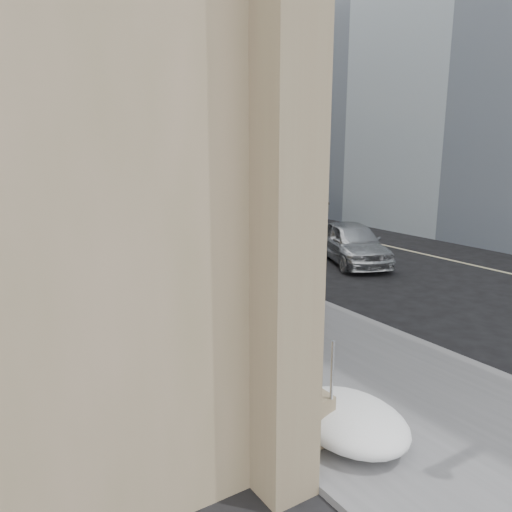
% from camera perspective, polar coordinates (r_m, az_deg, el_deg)
% --- Properties ---
extents(ground, '(140.00, 140.00, 0.00)m').
position_cam_1_polar(ground, '(10.43, 8.63, -13.10)').
color(ground, black).
rests_on(ground, ground).
extents(sidewalk, '(5.00, 80.00, 0.12)m').
position_cam_1_polar(sidewalk, '(18.64, -12.06, -1.31)').
color(sidewalk, '#555557').
rests_on(sidewalk, ground).
extents(curb, '(0.24, 80.00, 0.12)m').
position_cam_1_polar(curb, '(19.68, -4.93, -0.32)').
color(curb, slate).
rests_on(curb, ground).
extents(lane_line, '(0.15, 70.00, 0.01)m').
position_cam_1_polar(lane_line, '(24.30, 11.71, 1.87)').
color(lane_line, '#BFB78C').
rests_on(lane_line, ground).
extents(far_podium, '(2.00, 80.00, 4.00)m').
position_cam_1_polar(far_podium, '(27.74, 19.37, 6.92)').
color(far_podium, '#7E6A51').
rests_on(far_podium, ground).
extents(bg_building_mid, '(30.00, 12.00, 28.00)m').
position_cam_1_polar(bg_building_mid, '(68.40, -25.40, 19.68)').
color(bg_building_mid, slate).
rests_on(bg_building_mid, ground).
extents(streetlight_mid, '(1.71, 0.24, 8.00)m').
position_cam_1_polar(streetlight_mid, '(22.82, -9.73, 12.82)').
color(streetlight_mid, '#2D2D30').
rests_on(streetlight_mid, ground).
extents(streetlight_far, '(1.71, 0.24, 8.00)m').
position_cam_1_polar(streetlight_far, '(41.94, -20.85, 12.14)').
color(streetlight_far, '#2D2D30').
rests_on(streetlight_far, ground).
extents(traffic_signal, '(4.10, 0.22, 6.00)m').
position_cam_1_polar(traffic_signal, '(30.15, -17.02, 11.33)').
color(traffic_signal, '#2D2D30').
rests_on(traffic_signal, ground).
extents(snow_bank, '(1.70, 18.10, 0.76)m').
position_cam_1_polar(snow_bank, '(16.35, -14.40, -1.94)').
color(snow_bank, silver).
rests_on(snow_bank, sidewalk).
extents(mounted_horse_left, '(1.83, 2.75, 2.72)m').
position_cam_1_polar(mounted_horse_left, '(11.71, -6.72, -3.60)').
color(mounted_horse_left, '#562A19').
rests_on(mounted_horse_left, sidewalk).
extents(mounted_horse_right, '(1.94, 2.16, 2.80)m').
position_cam_1_polar(mounted_horse_right, '(12.69, -1.46, -1.72)').
color(mounted_horse_right, '#421E12').
rests_on(mounted_horse_right, sidewalk).
extents(pedestrian, '(1.16, 0.64, 1.87)m').
position_cam_1_polar(pedestrian, '(11.70, 1.06, -4.45)').
color(pedestrian, black).
rests_on(pedestrian, sidewalk).
extents(car_silver, '(3.53, 4.99, 1.58)m').
position_cam_1_polar(car_silver, '(19.45, 10.90, 1.54)').
color(car_silver, '#ACAFB3').
rests_on(car_silver, ground).
extents(car_grey, '(2.93, 5.43, 1.49)m').
position_cam_1_polar(car_grey, '(28.91, 4.23, 5.33)').
color(car_grey, slate).
rests_on(car_grey, ground).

